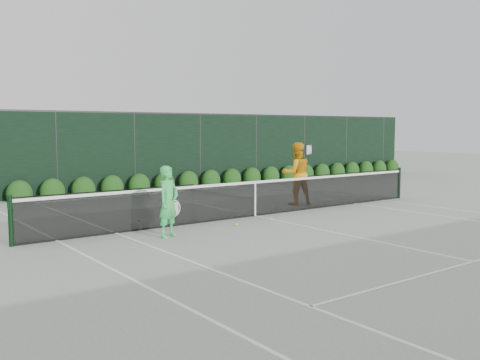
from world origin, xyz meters
TOP-DOWN VIEW (x-y plane):
  - ground at (0.00, 0.00)m, footprint 80.00×80.00m
  - tennis_net at (-0.02, 0.00)m, footprint 12.90×0.10m
  - player_woman at (-3.34, -1.11)m, footprint 0.70×0.59m
  - player_man at (2.48, 1.00)m, footprint 1.16×1.03m
  - court_lines at (0.00, 0.00)m, footprint 11.03×23.83m
  - windscreen_fence at (0.00, -2.71)m, footprint 32.00×21.07m
  - hedge_row at (-0.00, 7.15)m, footprint 31.66×0.65m
  - tennis_balls at (0.47, 0.24)m, footprint 5.79×2.09m

SIDE VIEW (x-z plane):
  - ground at x=0.00m, z-range 0.00..0.00m
  - court_lines at x=0.00m, z-range 0.00..0.01m
  - tennis_balls at x=0.47m, z-range 0.00..0.07m
  - hedge_row at x=0.00m, z-range -0.23..0.70m
  - tennis_net at x=-0.02m, z-range 0.00..1.07m
  - player_woman at x=-3.34m, z-range 0.00..1.60m
  - player_man at x=2.48m, z-range 0.00..1.98m
  - windscreen_fence at x=0.00m, z-range -0.02..3.04m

